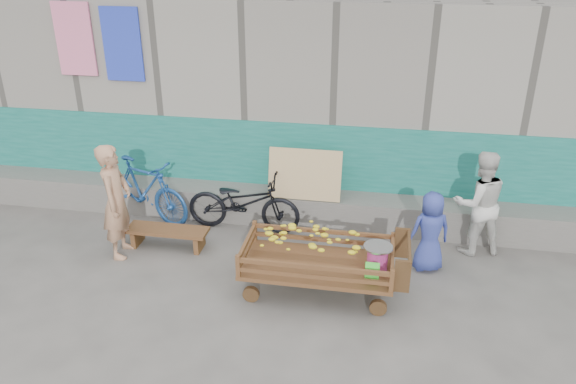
% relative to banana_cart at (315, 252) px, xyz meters
% --- Properties ---
extents(ground, '(80.00, 80.00, 0.00)m').
position_rel_banana_cart_xyz_m(ground, '(-0.66, -0.66, -0.54)').
color(ground, '#514E4A').
rests_on(ground, ground).
extents(building_wall, '(12.00, 3.50, 3.00)m').
position_rel_banana_cart_xyz_m(building_wall, '(-0.66, 3.39, 0.93)').
color(building_wall, gray).
rests_on(building_wall, ground).
extents(banana_cart, '(1.86, 0.85, 0.79)m').
position_rel_banana_cart_xyz_m(banana_cart, '(0.00, 0.00, 0.00)').
color(banana_cart, '#533717').
rests_on(banana_cart, ground).
extents(bench, '(1.08, 0.32, 0.27)m').
position_rel_banana_cart_xyz_m(bench, '(-2.04, 0.68, -0.34)').
color(bench, '#533717').
rests_on(bench, ground).
extents(vendor_man, '(0.42, 0.58, 1.50)m').
position_rel_banana_cart_xyz_m(vendor_man, '(-2.56, 0.42, 0.21)').
color(vendor_man, tan).
rests_on(vendor_man, ground).
extents(woman, '(0.79, 0.68, 1.39)m').
position_rel_banana_cart_xyz_m(woman, '(1.91, 1.28, 0.16)').
color(woman, silver).
rests_on(woman, ground).
extents(child, '(0.58, 0.46, 1.03)m').
position_rel_banana_cart_xyz_m(child, '(1.30, 0.74, -0.02)').
color(child, '#33409A').
rests_on(child, ground).
extents(bicycle_dark, '(1.59, 0.57, 0.83)m').
position_rel_banana_cart_xyz_m(bicycle_dark, '(-1.17, 1.32, -0.12)').
color(bicycle_dark, black).
rests_on(bicycle_dark, ground).
extents(bicycle_blue, '(1.60, 0.92, 0.93)m').
position_rel_banana_cart_xyz_m(bicycle_blue, '(-2.64, 1.39, -0.07)').
color(bicycle_blue, '#1E4E94').
rests_on(bicycle_blue, ground).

